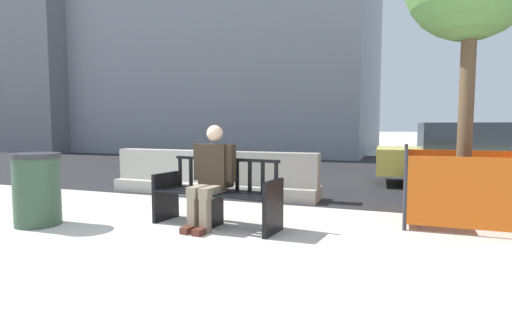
% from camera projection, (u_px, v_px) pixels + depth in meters
% --- Properties ---
extents(ground_plane, '(200.00, 200.00, 0.00)m').
position_uv_depth(ground_plane, '(149.00, 246.00, 4.36)').
color(ground_plane, '#B7B2A8').
extents(street_asphalt, '(120.00, 12.00, 0.01)m').
position_uv_depth(street_asphalt, '(316.00, 168.00, 12.48)').
color(street_asphalt, black).
rests_on(street_asphalt, ground).
extents(street_bench, '(1.74, 0.71, 0.88)m').
position_uv_depth(street_bench, '(217.00, 196.00, 5.18)').
color(street_bench, black).
rests_on(street_bench, ground).
extents(seated_person, '(0.59, 0.75, 1.31)m').
position_uv_depth(seated_person, '(212.00, 174.00, 5.12)').
color(seated_person, '#2D2319').
rests_on(seated_person, ground).
extents(jersey_barrier_centre, '(2.02, 0.73, 0.84)m').
position_uv_depth(jersey_barrier_centre, '(264.00, 180.00, 7.17)').
color(jersey_barrier_centre, gray).
rests_on(jersey_barrier_centre, ground).
extents(jersey_barrier_left, '(2.02, 0.74, 0.84)m').
position_uv_depth(jersey_barrier_left, '(165.00, 175.00, 7.94)').
color(jersey_barrier_left, '#ADA89E').
rests_on(jersey_barrier_left, ground).
extents(construction_fence, '(1.50, 1.50, 1.02)m').
position_uv_depth(construction_fence, '(463.00, 185.00, 5.38)').
color(construction_fence, '#2D2D33').
rests_on(construction_fence, ground).
extents(car_taxi_near, '(4.66, 2.04, 1.38)m').
position_uv_depth(car_taxi_near, '(487.00, 155.00, 8.42)').
color(car_taxi_near, '#DBC64C').
rests_on(car_taxi_near, ground).
extents(trash_bin, '(0.60, 0.60, 0.95)m').
position_uv_depth(trash_bin, '(37.00, 189.00, 5.23)').
color(trash_bin, '#334C38').
rests_on(trash_bin, ground).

